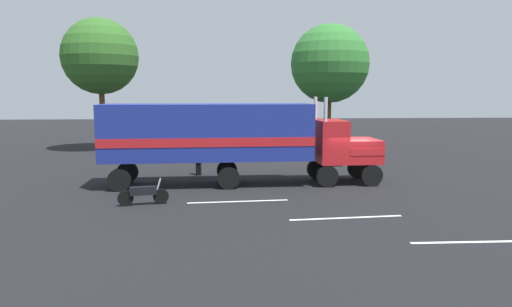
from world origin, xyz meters
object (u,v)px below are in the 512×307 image
(motorcycle, at_px, (144,194))
(tree_left, at_px, (100,57))
(person_bystander, at_px, (198,160))
(parked_car, at_px, (184,146))
(tree_center, at_px, (330,64))
(semi_truck, at_px, (230,136))

(motorcycle, bearing_deg, tree_left, 108.91)
(motorcycle, bearing_deg, person_bystander, 74.35)
(parked_car, distance_m, tree_left, 10.60)
(person_bystander, relative_size, tree_center, 0.15)
(semi_truck, bearing_deg, person_bystander, 122.38)
(parked_car, bearing_deg, tree_center, 27.38)
(person_bystander, bearing_deg, motorcycle, -105.65)
(semi_truck, xyz_separation_m, tree_center, (9.06, 17.11, 4.72))
(semi_truck, bearing_deg, tree_left, 124.30)
(motorcycle, height_order, tree_left, tree_left)
(tree_center, bearing_deg, person_bystander, -127.12)
(person_bystander, bearing_deg, tree_left, 124.73)
(tree_left, height_order, tree_center, tree_center)
(parked_car, bearing_deg, tree_left, 148.30)
(parked_car, distance_m, motorcycle, 14.79)
(motorcycle, xyz_separation_m, tree_left, (-6.53, 19.06, 7.11))
(person_bystander, bearing_deg, semi_truck, -57.62)
(person_bystander, relative_size, parked_car, 0.35)
(person_bystander, relative_size, motorcycle, 0.78)
(tree_left, bearing_deg, semi_truck, -55.70)
(person_bystander, distance_m, parked_car, 8.06)
(tree_left, bearing_deg, tree_center, 6.29)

